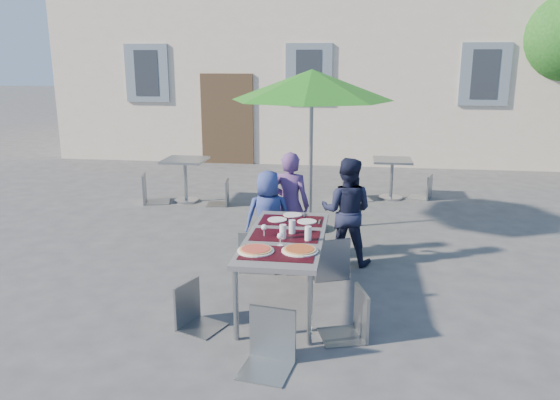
% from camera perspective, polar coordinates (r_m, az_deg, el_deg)
% --- Properties ---
extents(ground, '(90.00, 90.00, 0.00)m').
position_cam_1_polar(ground, '(6.35, -3.49, -9.03)').
color(ground, '#414143').
rests_on(ground, ground).
extents(dining_table, '(0.80, 1.85, 0.76)m').
position_cam_1_polar(dining_table, '(5.71, 0.55, -4.27)').
color(dining_table, '#454449').
rests_on(dining_table, ground).
extents(pizza_near_left, '(0.35, 0.35, 0.03)m').
position_cam_1_polar(pizza_near_left, '(5.23, -2.55, -5.23)').
color(pizza_near_left, white).
rests_on(pizza_near_left, dining_table).
extents(pizza_near_right, '(0.35, 0.35, 0.03)m').
position_cam_1_polar(pizza_near_right, '(5.23, 2.08, -5.23)').
color(pizza_near_right, white).
rests_on(pizza_near_right, dining_table).
extents(glassware, '(0.53, 0.46, 0.15)m').
position_cam_1_polar(glassware, '(5.59, 1.04, -3.26)').
color(glassware, silver).
rests_on(glassware, dining_table).
extents(place_settings, '(0.60, 0.47, 0.01)m').
position_cam_1_polar(place_settings, '(6.26, 1.32, -1.95)').
color(place_settings, white).
rests_on(place_settings, dining_table).
extents(child_0, '(0.66, 0.52, 1.20)m').
position_cam_1_polar(child_0, '(6.89, -1.23, -1.80)').
color(child_0, navy).
rests_on(child_0, ground).
extents(child_1, '(0.55, 0.40, 1.40)m').
position_cam_1_polar(child_1, '(7.06, 1.06, -0.55)').
color(child_1, '#583771').
rests_on(child_1, ground).
extents(child_2, '(0.71, 0.47, 1.36)m').
position_cam_1_polar(child_2, '(6.90, 6.98, -1.18)').
color(child_2, '#171A33').
rests_on(child_2, ground).
extents(chair_0, '(0.45, 0.46, 0.99)m').
position_cam_1_polar(chair_0, '(6.60, -2.36, -2.68)').
color(chair_0, gray).
rests_on(chair_0, ground).
extents(chair_1, '(0.50, 0.51, 0.98)m').
position_cam_1_polar(chair_1, '(6.57, 2.53, -2.86)').
color(chair_1, gray).
rests_on(chair_1, ground).
extents(chair_2, '(0.57, 0.57, 0.97)m').
position_cam_1_polar(chair_2, '(6.42, 5.26, -3.41)').
color(chair_2, gray).
rests_on(chair_2, ground).
extents(chair_3, '(0.48, 0.48, 0.84)m').
position_cam_1_polar(chair_3, '(5.34, -9.04, -8.26)').
color(chair_3, gray).
rests_on(chair_3, ground).
extents(chair_4, '(0.49, 0.49, 0.89)m').
position_cam_1_polar(chair_4, '(5.12, 7.60, -8.87)').
color(chair_4, gray).
rests_on(chair_4, ground).
extents(chair_5, '(0.47, 0.47, 0.93)m').
position_cam_1_polar(chair_5, '(4.61, -1.17, -11.08)').
color(chair_5, gray).
rests_on(chair_5, ground).
extents(patio_umbrella, '(2.36, 2.36, 2.40)m').
position_cam_1_polar(patio_umbrella, '(8.01, 3.35, 11.77)').
color(patio_umbrella, '#A9ACB1').
rests_on(patio_umbrella, ground).
extents(cafe_table_0, '(0.74, 0.74, 0.79)m').
position_cam_1_polar(cafe_table_0, '(10.03, -9.87, 2.94)').
color(cafe_table_0, '#A9ACB1').
rests_on(cafe_table_0, ground).
extents(bg_chair_l_0, '(0.56, 0.56, 1.01)m').
position_cam_1_polar(bg_chair_l_0, '(10.09, -13.50, 3.04)').
color(bg_chair_l_0, gray).
rests_on(bg_chair_l_0, ground).
extents(bg_chair_r_0, '(0.43, 0.42, 0.85)m').
position_cam_1_polar(bg_chair_r_0, '(9.74, -6.11, 2.32)').
color(bg_chair_r_0, gray).
rests_on(bg_chair_r_0, ground).
extents(cafe_table_1, '(0.70, 0.70, 0.75)m').
position_cam_1_polar(cafe_table_1, '(10.32, 11.61, 2.90)').
color(cafe_table_1, '#A9ACB1').
rests_on(cafe_table_1, ground).
extents(bg_chair_l_1, '(0.59, 0.59, 1.04)m').
position_cam_1_polar(bg_chair_l_1, '(10.09, 7.60, 3.43)').
color(bg_chair_l_1, gray).
rests_on(bg_chair_l_1, ground).
extents(bg_chair_r_1, '(0.48, 0.48, 0.86)m').
position_cam_1_polar(bg_chair_r_1, '(10.49, 14.97, 2.80)').
color(bg_chair_r_1, gray).
rests_on(bg_chair_r_1, ground).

